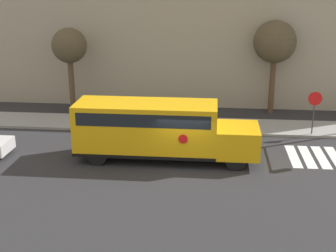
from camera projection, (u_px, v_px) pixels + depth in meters
ground_plane at (183, 167)px, 22.82m from camera, size 60.00×60.00×0.00m
sidewalk_strip at (190, 125)px, 28.95m from camera, size 44.00×3.00×0.15m
building_backdrop at (197, 19)px, 33.30m from camera, size 32.00×4.00×11.94m
crosswalk_stripes at (328, 157)px, 24.02m from camera, size 4.00×3.20×0.01m
school_bus at (157, 128)px, 23.35m from camera, size 9.10×2.57×2.93m
stop_sign at (314, 107)px, 26.62m from camera, size 0.79×0.10×2.66m
tree_near_sidewalk at (275, 43)px, 30.46m from camera, size 2.79×2.79×6.20m
tree_far_sidewalk at (69, 47)px, 30.76m from camera, size 2.32×2.32×5.70m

